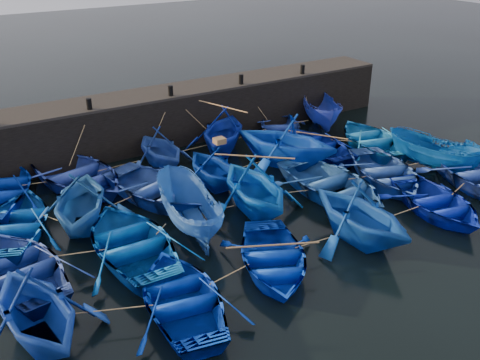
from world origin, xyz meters
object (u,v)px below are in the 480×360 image
boat_8 (159,188)px  boat_20 (35,309)px  wooden_crate (220,141)px  boat_13 (20,267)px

boat_8 → boat_20: 8.39m
boat_20 → wooden_crate: 10.59m
boat_13 → wooden_crate: size_ratio=10.91×
boat_8 → boat_13: bearing=-175.1°
boat_8 → boat_13: boat_8 is taller
boat_13 → wooden_crate: (8.67, 2.65, 1.54)m
boat_8 → boat_20: bearing=-155.8°
boat_13 → wooden_crate: 9.20m
boat_8 → wooden_crate: size_ratio=12.12×
boat_13 → wooden_crate: bearing=-171.8°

